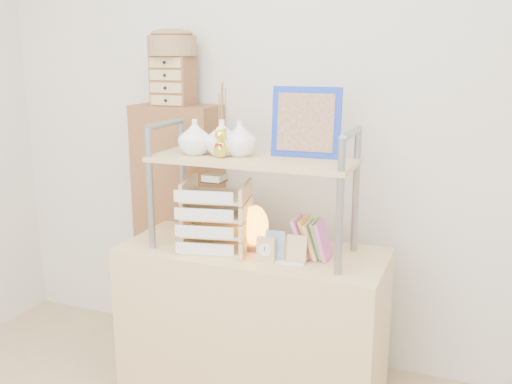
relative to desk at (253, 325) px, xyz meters
The scene contains 10 objects.
room_shell 1.55m from the desk, 90.00° to the right, with size 3.42×3.41×2.61m.
desk is the anchor object (origin of this frame).
cabinet 0.75m from the desk, 147.44° to the left, with size 0.45×0.24×1.35m, color brown.
hutch 0.81m from the desk, 166.78° to the left, with size 0.90×0.34×0.73m.
letter_tray 0.54m from the desk, 163.48° to the right, with size 0.33×0.32×0.35m.
salt_lamp 0.48m from the desk, 70.01° to the left, with size 0.13×0.12×0.20m.
desk_clock 0.46m from the desk, 48.69° to the right, with size 0.08×0.04×0.11m.
postcard_stand 0.46m from the desk, 27.85° to the right, with size 0.19×0.06×0.13m.
drawer_chest 1.29m from the desk, 149.03° to the left, with size 0.20×0.16×0.25m.
woven_basket 1.44m from the desk, 148.87° to the left, with size 0.25×0.25×0.10m, color olive.
Camera 1 is at (0.91, -1.07, 1.62)m, focal length 40.00 mm.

